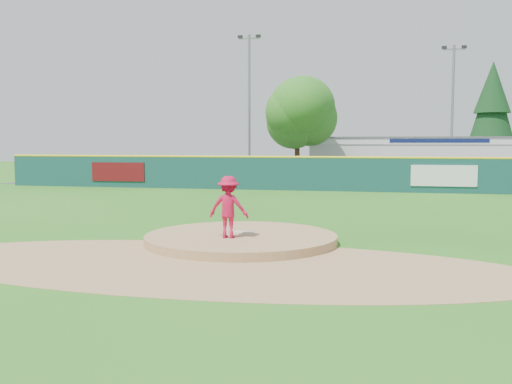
% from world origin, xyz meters
% --- Properties ---
extents(ground, '(120.00, 120.00, 0.00)m').
position_xyz_m(ground, '(0.00, 0.00, 0.00)').
color(ground, '#286B19').
rests_on(ground, ground).
extents(pitchers_mound, '(5.50, 5.50, 0.50)m').
position_xyz_m(pitchers_mound, '(0.00, 0.00, 0.00)').
color(pitchers_mound, '#9E774C').
rests_on(pitchers_mound, ground).
extents(pitching_rubber, '(0.60, 0.15, 0.04)m').
position_xyz_m(pitching_rubber, '(0.00, 0.30, 0.27)').
color(pitching_rubber, white).
rests_on(pitching_rubber, pitchers_mound).
extents(infield_dirt_arc, '(15.40, 15.40, 0.01)m').
position_xyz_m(infield_dirt_arc, '(0.00, -3.00, 0.01)').
color(infield_dirt_arc, '#9E774C').
rests_on(infield_dirt_arc, ground).
extents(parking_lot, '(44.00, 16.00, 0.02)m').
position_xyz_m(parking_lot, '(0.00, 27.00, 0.01)').
color(parking_lot, '#38383A').
rests_on(parking_lot, ground).
extents(pitcher, '(1.12, 0.65, 1.71)m').
position_xyz_m(pitcher, '(-0.20, -0.62, 1.10)').
color(pitcher, '#BA0F39').
rests_on(pitcher, pitchers_mound).
extents(van, '(6.12, 4.57, 1.54)m').
position_xyz_m(van, '(1.43, 23.88, 0.79)').
color(van, silver).
rests_on(van, parking_lot).
extents(pool_building_grp, '(15.20, 8.20, 3.31)m').
position_xyz_m(pool_building_grp, '(6.00, 31.99, 1.66)').
color(pool_building_grp, silver).
rests_on(pool_building_grp, ground).
extents(fence_banners, '(23.50, 0.04, 1.20)m').
position_xyz_m(fence_banners, '(-2.57, 17.92, 1.00)').
color(fence_banners, '#610D11').
rests_on(fence_banners, ground).
extents(playground_slide, '(1.02, 2.87, 1.58)m').
position_xyz_m(playground_slide, '(-16.34, 22.08, 0.80)').
color(playground_slide, blue).
rests_on(playground_slide, ground).
extents(outfield_fence, '(40.00, 0.14, 2.07)m').
position_xyz_m(outfield_fence, '(0.00, 18.00, 1.09)').
color(outfield_fence, '#13403E').
rests_on(outfield_fence, ground).
extents(deciduous_tree, '(5.60, 5.60, 7.36)m').
position_xyz_m(deciduous_tree, '(-2.00, 25.00, 4.55)').
color(deciduous_tree, '#382314').
rests_on(deciduous_tree, ground).
extents(conifer_tree, '(4.40, 4.40, 9.50)m').
position_xyz_m(conifer_tree, '(13.00, 36.00, 5.54)').
color(conifer_tree, '#382314').
rests_on(conifer_tree, ground).
extents(light_pole_left, '(1.75, 0.25, 11.00)m').
position_xyz_m(light_pole_left, '(-6.00, 27.00, 6.05)').
color(light_pole_left, gray).
rests_on(light_pole_left, ground).
extents(light_pole_right, '(1.75, 0.25, 10.00)m').
position_xyz_m(light_pole_right, '(9.00, 29.00, 5.54)').
color(light_pole_right, gray).
rests_on(light_pole_right, ground).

